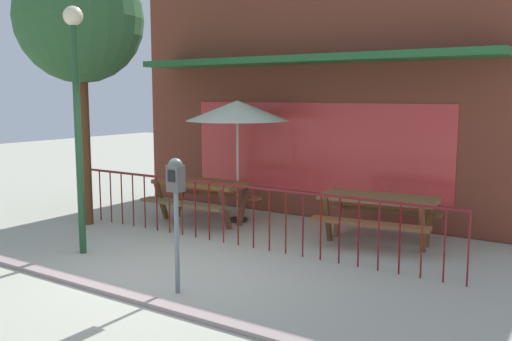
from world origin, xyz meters
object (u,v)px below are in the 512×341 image
object	(u,v)px
street_lamp	(76,93)
parking_meter_near	(176,190)
picnic_table_right	(378,206)
patio_umbrella	(237,111)
street_tree	(80,20)
picnic_table_left	(201,190)

from	to	relation	value
street_lamp	parking_meter_near	bearing A→B (deg)	-12.10
picnic_table_right	patio_umbrella	bearing A→B (deg)	178.44
picnic_table_right	street_tree	bearing A→B (deg)	-161.85
picnic_table_left	street_lamp	xyz separation A→B (m)	(-0.20, -2.56, 1.77)
picnic_table_left	picnic_table_right	bearing A→B (deg)	6.53
picnic_table_right	patio_umbrella	xyz separation A→B (m)	(-2.77, 0.08, 1.44)
parking_meter_near	picnic_table_right	bearing A→B (deg)	71.31
parking_meter_near	street_tree	bearing A→B (deg)	154.42
patio_umbrella	parking_meter_near	distance (m)	3.94
street_tree	street_lamp	size ratio (longest dim) A/B	1.33
picnic_table_left	parking_meter_near	world-z (taller)	parking_meter_near
parking_meter_near	street_tree	xyz separation A→B (m)	(-3.79, 1.81, 2.39)
picnic_table_right	parking_meter_near	bearing A→B (deg)	-108.69
picnic_table_right	patio_umbrella	distance (m)	3.13
street_lamp	patio_umbrella	bearing A→B (deg)	76.87
picnic_table_right	parking_meter_near	size ratio (longest dim) A/B	1.20
picnic_table_left	street_lamp	size ratio (longest dim) A/B	0.50
picnic_table_left	picnic_table_right	world-z (taller)	same
picnic_table_left	street_tree	xyz separation A→B (m)	(-1.67, -1.25, 3.03)
patio_umbrella	street_lamp	distance (m)	3.11
parking_meter_near	street_lamp	distance (m)	2.62
patio_umbrella	street_lamp	size ratio (longest dim) A/B	0.62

